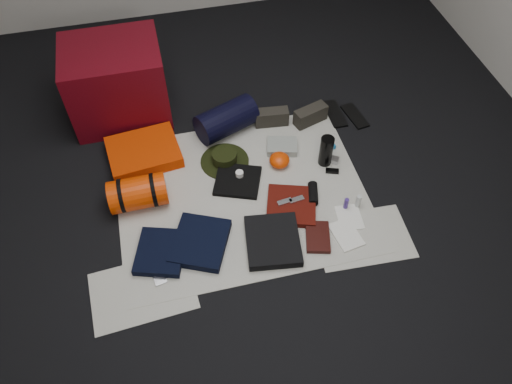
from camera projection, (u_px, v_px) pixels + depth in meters
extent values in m
cube|color=black|center=(242.00, 196.00, 3.28)|extent=(4.50, 4.50, 0.02)
cube|color=silver|center=(242.00, 194.00, 3.27)|extent=(1.60, 1.30, 0.01)
cube|color=silver|center=(143.00, 291.00, 2.84)|extent=(0.61, 0.44, 0.00)
cube|color=silver|center=(362.00, 237.00, 3.06)|extent=(0.60, 0.43, 0.00)
cube|color=#53060F|center=(117.00, 82.00, 3.55)|extent=(0.67, 0.56, 0.56)
cube|color=red|center=(144.00, 152.00, 3.44)|extent=(0.52, 0.44, 0.09)
cylinder|color=#CD3403|center=(138.00, 193.00, 3.14)|extent=(0.36, 0.22, 0.21)
cylinder|color=black|center=(122.00, 196.00, 3.12)|extent=(0.02, 0.22, 0.22)
cylinder|color=black|center=(154.00, 190.00, 3.15)|extent=(0.02, 0.22, 0.22)
cylinder|color=black|center=(226.00, 119.00, 3.55)|extent=(0.48, 0.37, 0.22)
cylinder|color=black|center=(225.00, 161.00, 3.44)|extent=(0.44, 0.44, 0.01)
cylinder|color=black|center=(224.00, 157.00, 3.41)|extent=(0.17, 0.17, 0.07)
cube|color=#2B2822|center=(272.00, 117.00, 3.64)|extent=(0.25, 0.12, 0.12)
cube|color=#2B2822|center=(310.00, 115.00, 3.65)|extent=(0.27, 0.17, 0.12)
cube|color=black|center=(335.00, 114.00, 3.74)|extent=(0.11, 0.29, 0.02)
cube|color=black|center=(355.00, 116.00, 3.73)|extent=(0.14, 0.28, 0.02)
cube|color=black|center=(160.00, 252.00, 2.96)|extent=(0.36, 0.38, 0.05)
cube|color=black|center=(200.00, 242.00, 3.00)|extent=(0.43, 0.45, 0.06)
cube|color=black|center=(273.00, 241.00, 3.01)|extent=(0.37, 0.40, 0.06)
cube|color=black|center=(238.00, 181.00, 3.32)|extent=(0.37, 0.36, 0.03)
cube|color=#4A0D08|center=(291.00, 206.00, 3.18)|extent=(0.39, 0.39, 0.04)
ellipsoid|color=#CD3403|center=(279.00, 160.00, 3.39)|extent=(0.15, 0.15, 0.09)
cube|color=gray|center=(282.00, 147.00, 3.50)|extent=(0.24, 0.20, 0.05)
cylinder|color=black|center=(326.00, 151.00, 3.35)|extent=(0.10, 0.10, 0.23)
cylinder|color=black|center=(313.00, 194.00, 3.23)|extent=(0.10, 0.17, 0.06)
cube|color=silver|center=(332.00, 160.00, 3.44)|extent=(0.10, 0.09, 0.03)
cube|color=#1066A3|center=(328.00, 147.00, 3.52)|extent=(0.10, 0.08, 0.03)
cylinder|color=#3D267C|center=(346.00, 204.00, 3.17)|extent=(0.03, 0.03, 0.09)
cylinder|color=#BCC1BC|center=(358.00, 201.00, 3.17)|extent=(0.04, 0.04, 0.10)
cube|color=black|center=(318.00, 237.00, 3.04)|extent=(0.20, 0.25, 0.03)
cube|color=silver|center=(346.00, 235.00, 3.06)|extent=(0.18, 0.24, 0.01)
cube|color=silver|center=(349.00, 217.00, 3.15)|extent=(0.17, 0.21, 0.01)
cube|color=black|center=(332.00, 171.00, 3.38)|extent=(0.09, 0.06, 0.02)
cube|color=silver|center=(160.00, 280.00, 2.87)|extent=(0.08, 0.08, 0.01)
cylinder|color=white|center=(239.00, 174.00, 3.32)|extent=(0.05, 0.05, 0.04)
cube|color=silver|center=(285.00, 202.00, 3.17)|extent=(0.10, 0.05, 0.01)
cube|color=silver|center=(297.00, 200.00, 3.18)|extent=(0.10, 0.05, 0.01)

